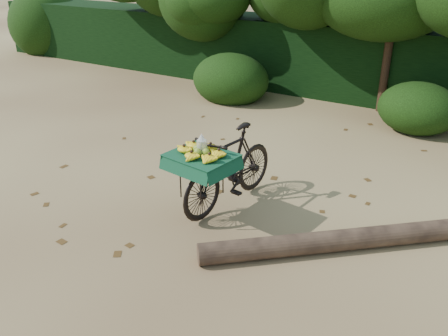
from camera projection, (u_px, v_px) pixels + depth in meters
The scene contains 7 objects.
ground at pixel (253, 196), 7.34m from camera, with size 80.00×80.00×0.00m, color tan.
vendor_bicycle at pixel (228, 167), 6.85m from camera, with size 0.96×2.02×1.19m.
fallen_log at pixel (348, 240), 5.98m from camera, with size 0.28×0.28×3.82m, color brown.
hedge_backdrop at pixel (375, 63), 11.82m from camera, with size 26.00×1.80×1.80m, color black.
tree_row at pixel (344, 19), 11.06m from camera, with size 14.50×2.00×4.00m, color black, non-canonical shape.
bush_clumps at pixel (369, 103), 10.23m from camera, with size 8.80×1.70×0.90m, color black, non-canonical shape.
leaf_litter at pixel (272, 180), 7.84m from camera, with size 7.00×7.30×0.01m, color #482F13, non-canonical shape.
Camera 1 is at (3.02, -5.75, 3.47)m, focal length 38.00 mm.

